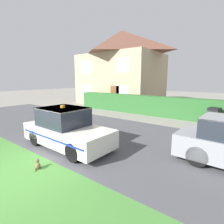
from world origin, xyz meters
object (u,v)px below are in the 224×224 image
(cat, at_px, (38,165))
(wheelie_bin, at_px, (214,117))
(police_car, at_px, (66,129))
(house_left, at_px, (121,67))

(cat, relative_size, wheelie_bin, 0.26)
(police_car, xyz_separation_m, house_left, (-5.89, 12.46, 3.32))
(police_car, bearing_deg, cat, -65.86)
(cat, bearing_deg, wheelie_bin, -84.45)
(police_car, distance_m, cat, 1.95)
(police_car, xyz_separation_m, cat, (0.73, -1.70, -0.62))
(police_car, distance_m, wheelie_bin, 8.38)
(house_left, distance_m, wheelie_bin, 11.94)
(police_car, height_order, cat, police_car)
(cat, distance_m, wheelie_bin, 9.60)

